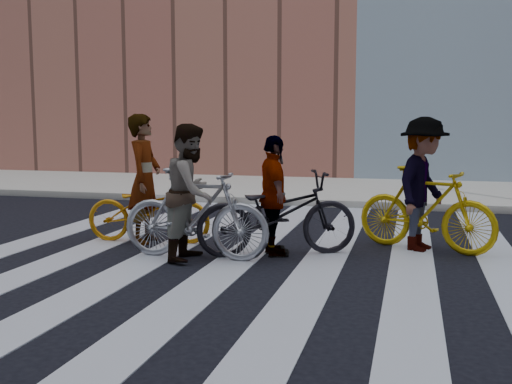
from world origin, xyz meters
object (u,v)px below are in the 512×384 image
at_px(bike_silver_mid, 195,214).
at_px(rider_rear, 274,196).
at_px(bike_yellow_left, 148,210).
at_px(rider_left, 145,179).
at_px(rider_right, 423,184).
at_px(bike_yellow_right, 426,209).
at_px(bike_dark_rear, 277,214).
at_px(rider_mid, 191,192).

xyz_separation_m(bike_silver_mid, rider_rear, (0.94, 0.47, 0.21)).
relative_size(bike_yellow_left, bike_silver_mid, 0.95).
bearing_deg(rider_rear, bike_silver_mid, 91.85).
xyz_separation_m(rider_left, rider_right, (3.96, 0.45, -0.02)).
bearing_deg(rider_rear, bike_yellow_right, -92.27).
bearing_deg(rider_right, bike_yellow_right, -69.13).
distance_m(rider_left, rider_right, 3.99).
distance_m(bike_yellow_left, rider_right, 3.96).
bearing_deg(rider_rear, bike_yellow_left, 54.59).
bearing_deg(bike_yellow_right, rider_left, 117.29).
relative_size(bike_silver_mid, rider_rear, 1.23).
height_order(bike_yellow_left, bike_silver_mid, bike_silver_mid).
height_order(bike_dark_rear, rider_right, rider_right).
xyz_separation_m(bike_dark_rear, rider_rear, (-0.05, 0.00, 0.24)).
relative_size(bike_yellow_right, rider_left, 1.03).
bearing_deg(rider_left, rider_rear, -104.98).
height_order(bike_silver_mid, rider_mid, rider_mid).
bearing_deg(bike_yellow_right, rider_right, 110.87).
bearing_deg(bike_silver_mid, bike_yellow_right, -65.54).
xyz_separation_m(bike_yellow_right, bike_dark_rear, (-1.93, -0.82, -0.02)).
height_order(rider_mid, rider_rear, rider_mid).
distance_m(bike_yellow_right, rider_left, 4.05).
bearing_deg(rider_right, bike_yellow_left, 117.46).
height_order(rider_left, rider_mid, rider_left).
bearing_deg(bike_yellow_right, bike_dark_rear, 133.99).
relative_size(bike_yellow_right, rider_rear, 1.21).
bearing_deg(rider_mid, bike_yellow_right, -65.90).
xyz_separation_m(bike_yellow_left, rider_mid, (1.00, -0.84, 0.39)).
bearing_deg(bike_yellow_left, bike_silver_mid, -133.33).
xyz_separation_m(bike_yellow_left, rider_rear, (1.99, -0.37, 0.31)).
relative_size(rider_right, rider_rear, 1.15).
bearing_deg(bike_yellow_right, bike_silver_mid, 134.82).
relative_size(rider_left, rider_mid, 1.08).
height_order(bike_yellow_left, rider_mid, rider_mid).
distance_m(bike_yellow_left, bike_yellow_right, 3.99).
height_order(rider_left, rider_rear, rider_left).
relative_size(bike_yellow_left, rider_rear, 1.17).
relative_size(bike_dark_rear, rider_right, 1.17).
height_order(bike_yellow_left, rider_rear, rider_rear).
distance_m(bike_dark_rear, rider_right, 2.08).
relative_size(bike_silver_mid, rider_right, 1.07).
height_order(bike_yellow_left, bike_dark_rear, bike_dark_rear).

